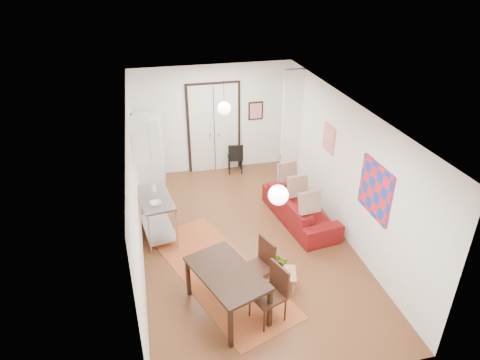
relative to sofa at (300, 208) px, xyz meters
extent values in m
plane|color=brown|center=(-1.39, -0.46, -0.33)|extent=(7.00, 7.00, 0.00)
cube|color=white|center=(-1.39, -0.46, 2.57)|extent=(4.20, 7.00, 0.02)
cube|color=white|center=(-1.39, 3.04, 1.12)|extent=(4.20, 0.02, 2.90)
cube|color=white|center=(-1.39, -3.96, 1.12)|extent=(4.20, 0.02, 2.90)
cube|color=white|center=(-3.49, -0.46, 1.12)|extent=(0.02, 7.00, 2.90)
cube|color=white|center=(0.71, -0.46, 1.12)|extent=(0.02, 7.00, 2.90)
cube|color=silver|center=(-1.39, 2.99, 0.87)|extent=(1.44, 0.06, 2.50)
cube|color=white|center=(0.46, 2.09, 1.12)|extent=(0.50, 0.10, 2.90)
cube|color=white|center=(-3.31, 1.04, 1.57)|extent=(0.35, 1.00, 0.70)
cube|color=red|center=(0.69, -1.71, 1.32)|extent=(0.05, 1.00, 1.00)
cube|color=#F3EACA|center=(0.69, 0.34, 1.47)|extent=(0.05, 0.50, 0.60)
cube|color=red|center=(-0.24, 3.01, 1.27)|extent=(0.40, 0.03, 0.50)
cube|color=#905B3C|center=(-3.46, 1.54, 1.62)|extent=(0.03, 0.44, 0.54)
sphere|color=silver|center=(-1.39, 1.54, 1.92)|extent=(0.30, 0.30, 0.30)
cylinder|color=black|center=(-1.39, 1.54, 2.32)|extent=(0.01, 0.01, 0.50)
sphere|color=silver|center=(-1.39, -2.46, 1.92)|extent=(0.30, 0.30, 0.30)
cylinder|color=black|center=(-1.39, -2.46, 2.32)|extent=(0.01, 0.01, 0.50)
cube|color=#BB5F2E|center=(-2.12, -1.34, -0.32)|extent=(2.51, 3.87, 0.01)
imported|color=maroon|center=(0.00, 0.00, 0.00)|extent=(1.17, 2.33, 0.65)
cube|color=#AE7D52|center=(-1.24, -1.97, 0.02)|extent=(0.90, 0.66, 0.04)
cube|color=#AE7D52|center=(-1.60, -2.15, -0.16)|extent=(0.06, 0.06, 0.32)
cube|color=#AE7D52|center=(-0.88, -2.15, -0.16)|extent=(0.06, 0.06, 0.32)
cube|color=#AE7D52|center=(-1.60, -1.79, -0.16)|extent=(0.06, 0.06, 0.32)
cube|color=#AE7D52|center=(-0.88, -1.79, -0.16)|extent=(0.06, 0.06, 0.32)
imported|color=#30662D|center=(-1.14, -1.97, 0.21)|extent=(0.38, 0.35, 0.35)
cube|color=#A6A7AA|center=(-3.14, 0.15, 0.60)|extent=(0.79, 1.31, 0.04)
cube|color=#A6A7AA|center=(-3.14, 0.15, -0.14)|extent=(0.74, 1.27, 0.03)
cylinder|color=#A6A7AA|center=(-3.41, -0.43, 0.14)|extent=(0.04, 0.04, 0.93)
cylinder|color=#A6A7AA|center=(-2.87, -0.43, 0.14)|extent=(0.04, 0.04, 0.93)
cylinder|color=#A6A7AA|center=(-3.41, 0.73, 0.14)|extent=(0.04, 0.04, 0.93)
cylinder|color=#A6A7AA|center=(-2.87, 0.73, 0.14)|extent=(0.04, 0.04, 0.93)
imported|color=white|center=(-3.14, -0.15, 0.65)|extent=(0.28, 0.28, 0.05)
imported|color=teal|center=(-3.14, 0.40, 0.72)|extent=(0.11, 0.11, 0.20)
cube|color=white|center=(-3.14, 2.53, 0.60)|extent=(0.74, 0.74, 1.85)
cube|color=black|center=(-2.15, -2.30, 0.46)|extent=(1.31, 1.68, 0.05)
cube|color=black|center=(-2.52, -2.98, 0.05)|extent=(0.08, 0.08, 0.76)
cube|color=black|center=(-1.78, -2.98, 0.05)|extent=(0.08, 0.08, 0.76)
cube|color=black|center=(-2.52, -1.61, 0.05)|extent=(0.08, 0.08, 0.76)
cube|color=black|center=(-1.78, -1.61, 0.05)|extent=(0.08, 0.08, 0.76)
cube|color=#391C12|center=(-1.55, -1.95, 0.16)|extent=(0.62, 0.60, 0.04)
cube|color=#391C12|center=(-1.55, -1.72, 0.43)|extent=(0.20, 0.45, 0.51)
cylinder|color=#391C12|center=(-1.75, -2.16, -0.08)|extent=(0.03, 0.03, 0.48)
cylinder|color=#391C12|center=(-1.35, -2.16, -0.08)|extent=(0.03, 0.03, 0.48)
cylinder|color=#391C12|center=(-1.75, -1.73, -0.08)|extent=(0.03, 0.03, 0.48)
cylinder|color=#391C12|center=(-1.35, -1.73, -0.08)|extent=(0.03, 0.03, 0.48)
cube|color=#391C12|center=(-1.55, -2.65, 0.16)|extent=(0.62, 0.60, 0.04)
cube|color=#391C12|center=(-1.55, -2.42, 0.43)|extent=(0.20, 0.45, 0.51)
cylinder|color=#391C12|center=(-1.75, -2.86, -0.08)|extent=(0.03, 0.03, 0.48)
cylinder|color=#391C12|center=(-1.35, -2.86, -0.08)|extent=(0.03, 0.03, 0.48)
cylinder|color=#391C12|center=(-1.75, -2.43, -0.08)|extent=(0.03, 0.03, 0.48)
cylinder|color=#391C12|center=(-1.35, -2.43, -0.08)|extent=(0.03, 0.03, 0.48)
cube|color=black|center=(-0.88, 2.69, 0.10)|extent=(0.45, 0.45, 0.04)
cube|color=black|center=(-0.88, 2.87, 0.33)|extent=(0.40, 0.10, 0.43)
cylinder|color=black|center=(-1.05, 2.52, -0.11)|extent=(0.03, 0.03, 0.43)
cylinder|color=black|center=(-0.71, 2.52, -0.11)|extent=(0.03, 0.03, 0.43)
cylinder|color=black|center=(-1.05, 2.86, -0.11)|extent=(0.03, 0.03, 0.43)
cylinder|color=black|center=(-0.71, 2.86, -0.11)|extent=(0.03, 0.03, 0.43)
camera|label=1|loc=(-3.17, -7.58, 5.08)|focal=32.00mm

